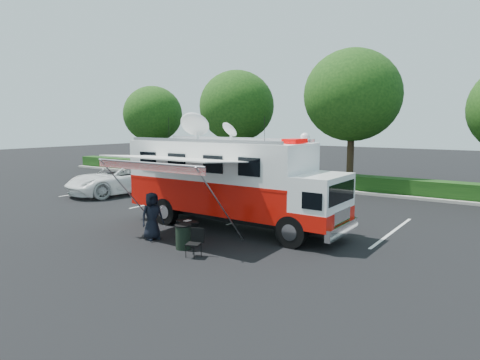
% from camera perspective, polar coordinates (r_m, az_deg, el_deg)
% --- Properties ---
extents(ground_plane, '(120.00, 120.00, 0.00)m').
position_cam_1_polar(ground_plane, '(17.41, -0.95, -6.39)').
color(ground_plane, black).
rests_on(ground_plane, ground).
extents(back_border, '(60.00, 6.14, 8.87)m').
position_cam_1_polar(back_border, '(28.02, 16.85, 8.93)').
color(back_border, '#9E998E').
rests_on(back_border, ground_plane).
extents(stall_lines, '(24.12, 5.50, 0.01)m').
position_cam_1_polar(stall_lines, '(20.11, 2.91, -4.47)').
color(stall_lines, silver).
rests_on(stall_lines, ground_plane).
extents(command_truck, '(9.28, 2.55, 4.46)m').
position_cam_1_polar(command_truck, '(17.10, -1.18, -0.13)').
color(command_truck, black).
rests_on(command_truck, ground_plane).
extents(awning, '(5.07, 2.62, 3.06)m').
position_cam_1_polar(awning, '(15.50, -9.47, 2.53)').
color(awning, silver).
rests_on(awning, ground_plane).
extents(white_suv, '(4.08, 6.70, 1.74)m').
position_cam_1_polar(white_suv, '(26.68, -15.68, -1.74)').
color(white_suv, white).
rests_on(white_suv, ground_plane).
extents(person, '(0.77, 0.97, 1.73)m').
position_cam_1_polar(person, '(16.07, -11.55, -7.75)').
color(person, black).
rests_on(person, ground_plane).
extents(folding_table, '(0.93, 0.80, 0.67)m').
position_cam_1_polar(folding_table, '(15.77, -7.03, -5.61)').
color(folding_table, black).
rests_on(folding_table, ground_plane).
extents(folding_chair, '(0.56, 0.59, 0.91)m').
position_cam_1_polar(folding_chair, '(13.75, -5.95, -7.97)').
color(folding_chair, black).
rests_on(folding_chair, ground_plane).
extents(trash_bin, '(0.55, 0.55, 0.83)m').
position_cam_1_polar(trash_bin, '(14.63, -7.58, -7.50)').
color(trash_bin, black).
rests_on(trash_bin, ground_plane).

